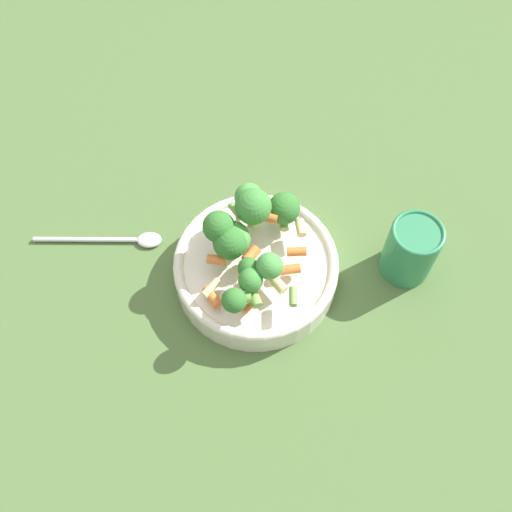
% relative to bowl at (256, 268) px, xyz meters
% --- Properties ---
extents(ground_plane, '(3.00, 3.00, 0.00)m').
position_rel_bowl_xyz_m(ground_plane, '(0.00, 0.00, -0.03)').
color(ground_plane, '#4C6B38').
extents(bowl, '(0.22, 0.22, 0.05)m').
position_rel_bowl_xyz_m(bowl, '(0.00, 0.00, 0.00)').
color(bowl, silver).
rests_on(bowl, ground_plane).
extents(pasta_salad, '(0.18, 0.18, 0.09)m').
position_rel_bowl_xyz_m(pasta_salad, '(-0.02, -0.00, 0.06)').
color(pasta_salad, '#8CB766').
rests_on(pasta_salad, bowl).
extents(cup, '(0.07, 0.07, 0.10)m').
position_rel_bowl_xyz_m(cup, '(0.12, 0.17, 0.02)').
color(cup, '#2D7F51').
rests_on(cup, ground_plane).
extents(spoon, '(0.13, 0.15, 0.01)m').
position_rel_bowl_xyz_m(spoon, '(-0.17, -0.12, -0.02)').
color(spoon, silver).
rests_on(spoon, ground_plane).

